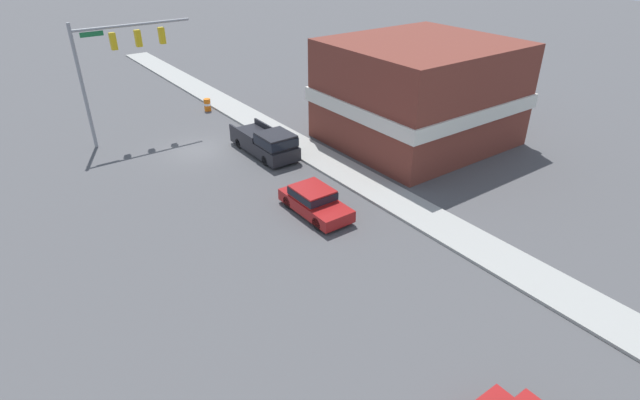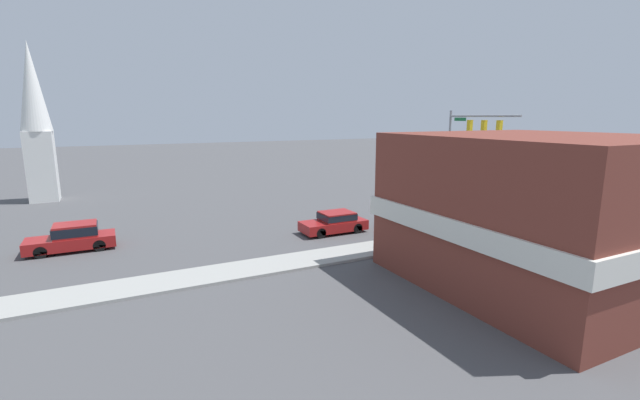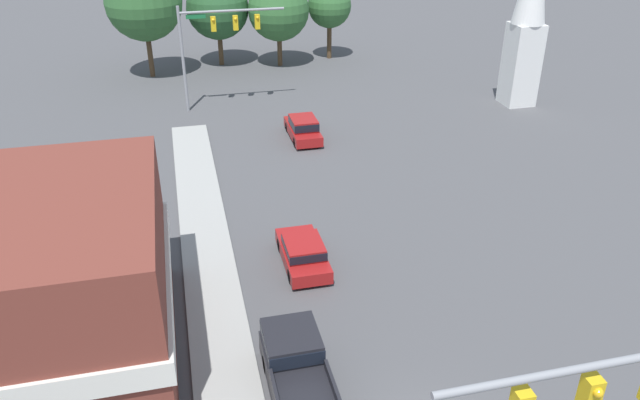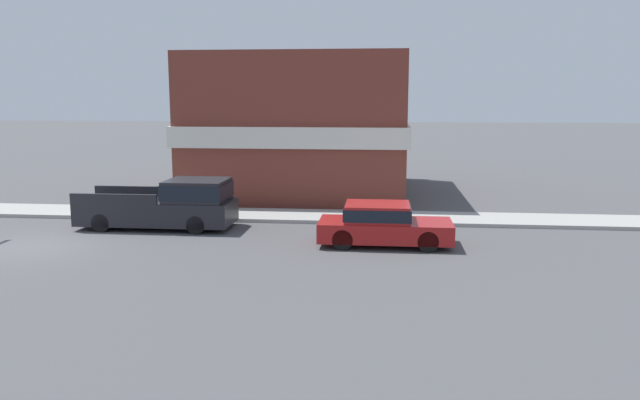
{
  "view_description": "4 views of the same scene",
  "coord_description": "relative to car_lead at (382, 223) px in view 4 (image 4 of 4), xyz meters",
  "views": [
    {
      "loc": [
        11.53,
        29.42,
        13.15
      ],
      "look_at": [
        0.24,
        13.96,
        2.53
      ],
      "focal_mm": 28.0,
      "sensor_mm": 36.0,
      "label": 1
    },
    {
      "loc": [
        -25.18,
        24.07,
        7.45
      ],
      "look_at": [
        0.89,
        11.09,
        1.75
      ],
      "focal_mm": 24.0,
      "sensor_mm": 36.0,
      "label": 2
    },
    {
      "loc": [
        -6.31,
        -12.54,
        16.37
      ],
      "look_at": [
        -0.49,
        11.75,
        3.02
      ],
      "focal_mm": 35.0,
      "sensor_mm": 36.0,
      "label": 3
    },
    {
      "loc": [
        18.43,
        11.23,
        4.77
      ],
      "look_at": [
        -0.17,
        9.29,
        1.65
      ],
      "focal_mm": 35.0,
      "sensor_mm": 36.0,
      "label": 4
    }
  ],
  "objects": [
    {
      "name": "ground_plane",
      "position": [
        1.43,
        -11.18,
        -0.71
      ],
      "size": [
        200.0,
        200.0,
        0.0
      ],
      "primitive_type": "plane",
      "color": "#4C4C4F"
    },
    {
      "name": "car_lead",
      "position": [
        0.0,
        0.0,
        0.0
      ],
      "size": [
        1.85,
        4.27,
        1.36
      ],
      "color": "black",
      "rests_on": "ground"
    },
    {
      "name": "corner_brick_building",
      "position": [
        -11.47,
        -4.04,
        2.59
      ],
      "size": [
        11.29,
        10.29,
        6.68
      ],
      "color": "brown",
      "rests_on": "ground"
    },
    {
      "name": "sidewalk_curb",
      "position": [
        -4.27,
        -11.18,
        -0.64
      ],
      "size": [
        2.4,
        60.0,
        0.14
      ],
      "color": "#9E9E99",
      "rests_on": "ground"
    },
    {
      "name": "pickup_truck_parked",
      "position": [
        -1.85,
        -7.7,
        0.18
      ],
      "size": [
        2.05,
        5.59,
        1.8
      ],
      "color": "black",
      "rests_on": "ground"
    }
  ]
}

